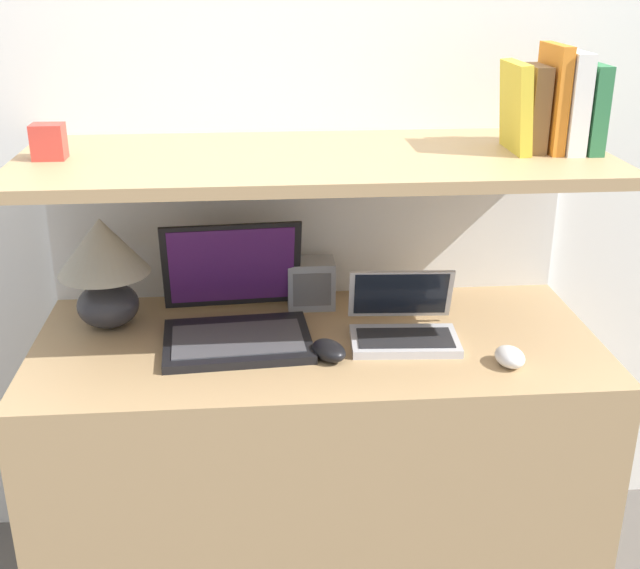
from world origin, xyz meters
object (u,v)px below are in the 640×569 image
(router_box, at_px, (311,283))
(second_mouse, at_px, (510,357))
(computer_mouse, at_px, (329,350))
(book_green, at_px, (587,107))
(laptop_small, at_px, (403,325))
(laptop_large, at_px, (236,315))
(book_yellow, at_px, (516,107))
(shelf_gadget, at_px, (49,142))
(book_brown, at_px, (534,108))
(book_white, at_px, (568,101))
(table_lamp, at_px, (104,262))
(book_orange, at_px, (552,98))

(router_box, bearing_deg, second_mouse, -41.80)
(computer_mouse, xyz_separation_m, book_green, (0.61, 0.17, 0.52))
(laptop_small, relative_size, second_mouse, 2.83)
(laptop_large, height_order, book_green, book_green)
(laptop_small, distance_m, book_yellow, 0.57)
(book_yellow, height_order, shelf_gadget, book_yellow)
(router_box, relative_size, book_green, 0.64)
(book_yellow, xyz_separation_m, shelf_gadget, (-1.06, 0.00, -0.06))
(book_brown, bearing_deg, router_box, 164.78)
(computer_mouse, distance_m, book_white, 0.80)
(book_green, relative_size, book_brown, 1.02)
(book_white, distance_m, shelf_gadget, 1.18)
(table_lamp, bearing_deg, second_mouse, -17.55)
(second_mouse, bearing_deg, book_white, 55.71)
(second_mouse, height_order, shelf_gadget, shelf_gadget)
(book_orange, height_order, book_yellow, book_orange)
(laptop_large, height_order, book_white, book_white)
(laptop_small, bearing_deg, router_box, 133.20)
(laptop_small, bearing_deg, table_lamp, 169.12)
(second_mouse, distance_m, book_green, 0.61)
(laptop_large, bearing_deg, computer_mouse, -34.26)
(laptop_small, distance_m, computer_mouse, 0.21)
(book_white, bearing_deg, router_box, 166.78)
(book_white, bearing_deg, book_brown, 180.00)
(second_mouse, bearing_deg, laptop_large, 161.13)
(router_box, relative_size, book_brown, 0.66)
(book_white, xyz_separation_m, shelf_gadget, (-1.18, 0.00, -0.07))
(laptop_large, xyz_separation_m, book_yellow, (0.66, 0.03, 0.49))
(book_yellow, bearing_deg, laptop_small, -162.25)
(table_lamp, relative_size, book_brown, 1.44)
(table_lamp, xyz_separation_m, book_green, (1.15, -0.06, 0.37))
(computer_mouse, xyz_separation_m, router_box, (-0.02, 0.31, 0.04))
(book_brown, bearing_deg, book_white, 0.00)
(book_green, bearing_deg, book_orange, 180.00)
(table_lamp, distance_m, book_yellow, 1.05)
(second_mouse, xyz_separation_m, book_yellow, (0.04, 0.24, 0.52))
(second_mouse, height_order, router_box, router_box)
(laptop_large, height_order, computer_mouse, laptop_large)
(book_white, distance_m, book_orange, 0.04)
(laptop_large, height_order, router_box, laptop_large)
(book_white, height_order, book_brown, book_white)
(laptop_large, relative_size, computer_mouse, 3.13)
(router_box, distance_m, shelf_gadget, 0.74)
(book_yellow, bearing_deg, book_orange, 0.00)
(book_white, height_order, book_orange, book_orange)
(table_lamp, relative_size, book_white, 1.24)
(second_mouse, bearing_deg, book_yellow, 80.24)
(router_box, bearing_deg, book_yellow, -16.54)
(second_mouse, distance_m, book_yellow, 0.57)
(computer_mouse, relative_size, router_box, 0.93)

